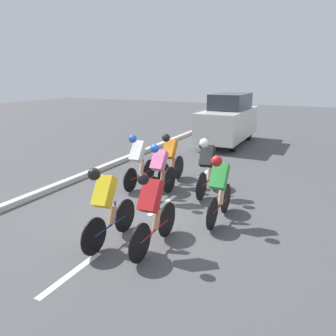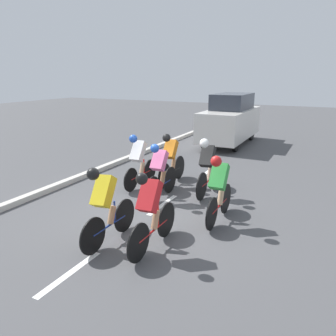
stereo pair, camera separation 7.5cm
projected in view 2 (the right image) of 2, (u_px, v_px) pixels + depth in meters
ground_plane at (152, 212)px, 7.52m from camera, size 60.00×60.00×0.00m
lane_stripe_near at (70, 273)px, 5.21m from camera, size 0.12×1.40×0.01m
lane_stripe_mid at (163, 205)px, 7.96m from camera, size 0.12×1.40×0.01m
lane_stripe_far at (208, 171)px, 10.71m from camera, size 0.12×1.40×0.01m
curb at (63, 183)px, 9.33m from camera, size 0.20×27.69×0.14m
cyclist_red at (151, 209)px, 5.72m from camera, size 0.35×1.70×1.51m
cyclist_green at (219, 187)px, 6.82m from camera, size 0.33×1.64×1.51m
cyclist_yellow at (105, 203)px, 5.93m from camera, size 0.37×1.65×1.53m
cyclist_orange at (171, 158)px, 9.28m from camera, size 0.34×1.69×1.51m
cyclist_black at (208, 165)px, 8.41m from camera, size 0.35×1.72×1.54m
cyclist_white at (139, 159)px, 9.03m from camera, size 0.33×1.68×1.53m
cyclist_pink at (160, 170)px, 8.14m from camera, size 0.33×1.66×1.47m
support_car at (231, 119)px, 14.72m from camera, size 1.70×4.53×2.25m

